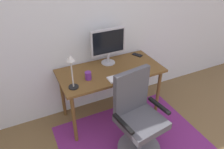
{
  "coord_description": "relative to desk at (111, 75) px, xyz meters",
  "views": [
    {
      "loc": [
        -0.72,
        -0.26,
        2.08
      ],
      "look_at": [
        0.16,
        1.57,
        0.81
      ],
      "focal_mm": 34.53,
      "sensor_mm": 36.0,
      "label": 1
    }
  ],
  "objects": [
    {
      "name": "cell_phone",
      "position": [
        0.51,
        0.2,
        0.08
      ],
      "size": [
        0.12,
        0.16,
        0.01
      ],
      "primitive_type": "cube",
      "rotation": [
        0.0,
        0.0,
        0.46
      ],
      "color": "black",
      "rests_on": "desk"
    },
    {
      "name": "office_chair",
      "position": [
        0.02,
        -0.65,
        -0.23
      ],
      "size": [
        0.56,
        0.5,
        0.98
      ],
      "rotation": [
        0.0,
        0.0,
        0.14
      ],
      "color": "slate",
      "rests_on": "ground"
    },
    {
      "name": "desk_lamp",
      "position": [
        -0.52,
        -0.16,
        0.34
      ],
      "size": [
        0.11,
        0.11,
        0.39
      ],
      "color": "black",
      "rests_on": "desk"
    },
    {
      "name": "monitor",
      "position": [
        0.05,
        0.17,
        0.36
      ],
      "size": [
        0.45,
        0.18,
        0.46
      ],
      "color": "#B2B2B7",
      "rests_on": "desk"
    },
    {
      "name": "desk",
      "position": [
        0.0,
        0.0,
        0.0
      ],
      "size": [
        1.29,
        0.63,
        0.71
      ],
      "color": "brown",
      "rests_on": "ground"
    },
    {
      "name": "computer_mouse",
      "position": [
        0.37,
        -0.18,
        0.1
      ],
      "size": [
        0.06,
        0.1,
        0.03
      ],
      "primitive_type": "ellipsoid",
      "color": "white",
      "rests_on": "desk"
    },
    {
      "name": "wall_back",
      "position": [
        -0.26,
        0.38,
        0.66
      ],
      "size": [
        6.0,
        0.1,
        2.6
      ],
      "primitive_type": "cube",
      "color": "silver",
      "rests_on": "ground"
    },
    {
      "name": "coffee_cup",
      "position": [
        -0.32,
        -0.08,
        0.13
      ],
      "size": [
        0.07,
        0.07,
        0.09
      ],
      "primitive_type": "cylinder",
      "color": "#6A2A89",
      "rests_on": "desk"
    },
    {
      "name": "area_rug",
      "position": [
        0.02,
        -0.61,
        -0.63
      ],
      "size": [
        1.68,
        1.38,
        0.01
      ],
      "primitive_type": "cube",
      "color": "#75266D",
      "rests_on": "ground"
    },
    {
      "name": "keyboard",
      "position": [
        0.09,
        -0.22,
        0.09
      ],
      "size": [
        0.43,
        0.13,
        0.02
      ],
      "primitive_type": "cube",
      "color": "white",
      "rests_on": "desk"
    }
  ]
}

